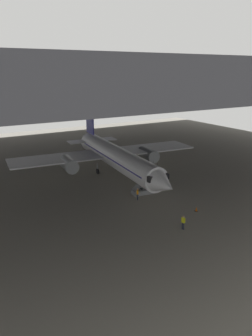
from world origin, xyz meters
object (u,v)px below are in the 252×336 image
Objects in this scene: airplane_main at (114,156)px; boarding_stairs at (145,189)px; baggage_tug at (128,159)px; crew_worker_near_nose at (183,222)px; traffic_cone_orange at (196,209)px; crew_worker_by_stairs at (138,193)px.

airplane_main is 10.18m from boarding_stairs.
boarding_stairs is 17.59m from baggage_tug.
crew_worker_near_nose reaches higher than baggage_tug.
traffic_cone_orange is at bearing -75.94° from boarding_stairs.
airplane_main is 18.81m from traffic_cone_orange.
airplane_main is at bearing 77.20° from crew_worker_by_stairs.
airplane_main is 14.12× the size of baggage_tug.
airplane_main is 9.60m from baggage_tug.
airplane_main is 20.69× the size of crew_worker_near_nose.
boarding_stairs reaches higher than crew_worker_by_stairs.
boarding_stairs is 2.76m from crew_worker_by_stairs.
traffic_cone_orange is (4.43, -7.07, -0.67)m from crew_worker_by_stairs.
baggage_tug is (9.47, 27.76, -0.45)m from crew_worker_near_nose.
boarding_stairs is 7.64× the size of traffic_cone_orange.
crew_worker_by_stairs reaches higher than traffic_cone_orange.
boarding_stairs reaches higher than crew_worker_near_nose.
crew_worker_near_nose is at bearing -97.63° from airplane_main.
traffic_cone_orange is (1.84, -18.46, -3.09)m from airplane_main.
airplane_main is at bearing 88.12° from boarding_stairs.
airplane_main reaches higher than boarding_stairs.
baggage_tug is at bearing 71.17° from crew_worker_near_nose.
traffic_cone_orange is 0.24× the size of baggage_tug.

